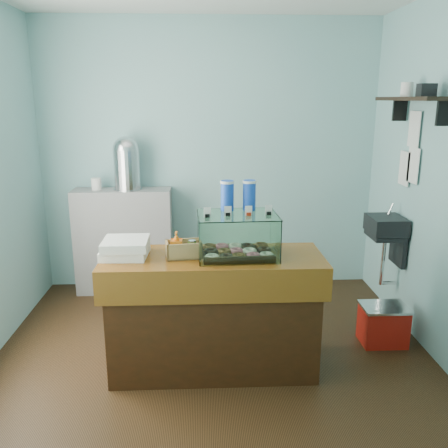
{
  "coord_description": "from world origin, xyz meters",
  "views": [
    {
      "loc": [
        -0.07,
        -3.5,
        2.0
      ],
      "look_at": [
        0.08,
        -0.15,
        1.11
      ],
      "focal_mm": 38.0,
      "sensor_mm": 36.0,
      "label": 1
    }
  ],
  "objects_px": {
    "counter": "(213,312)",
    "display_case": "(238,232)",
    "red_cooler": "(383,324)",
    "coffee_urn": "(127,162)"
  },
  "relations": [
    {
      "from": "counter",
      "to": "display_case",
      "type": "height_order",
      "value": "display_case"
    },
    {
      "from": "display_case",
      "to": "red_cooler",
      "type": "xyz_separation_m",
      "value": [
        1.25,
        0.28,
        -0.9
      ]
    },
    {
      "from": "display_case",
      "to": "red_cooler",
      "type": "bearing_deg",
      "value": 10.37
    },
    {
      "from": "counter",
      "to": "display_case",
      "type": "bearing_deg",
      "value": 10.34
    },
    {
      "from": "display_case",
      "to": "coffee_urn",
      "type": "distance_m",
      "value": 1.86
    },
    {
      "from": "red_cooler",
      "to": "display_case",
      "type": "bearing_deg",
      "value": -167.4
    },
    {
      "from": "counter",
      "to": "red_cooler",
      "type": "height_order",
      "value": "counter"
    },
    {
      "from": "counter",
      "to": "red_cooler",
      "type": "xyz_separation_m",
      "value": [
        1.43,
        0.31,
        -0.29
      ]
    },
    {
      "from": "counter",
      "to": "coffee_urn",
      "type": "distance_m",
      "value": 2.0
    },
    {
      "from": "display_case",
      "to": "coffee_urn",
      "type": "relative_size",
      "value": 1.08
    }
  ]
}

